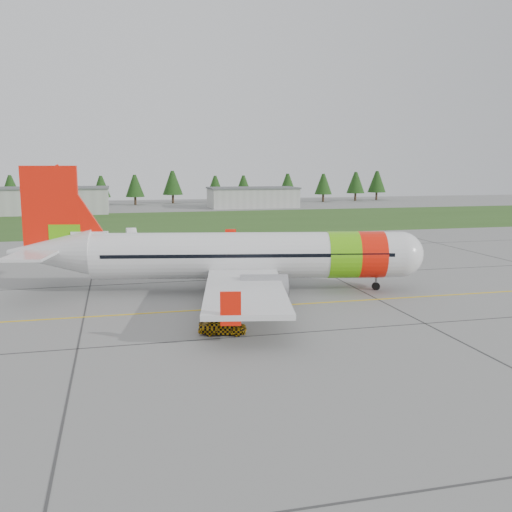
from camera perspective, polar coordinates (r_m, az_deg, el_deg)
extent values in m
plane|color=gray|center=(40.88, 4.25, -7.67)|extent=(320.00, 320.00, 0.00)
cylinder|color=silver|center=(53.20, -0.77, 0.07)|extent=(29.01, 9.86, 4.31)
sphere|color=silver|center=(55.52, 14.21, 0.17)|extent=(4.31, 4.31, 4.31)
cone|color=silver|center=(55.66, -19.88, 0.33)|extent=(8.43, 5.74, 4.31)
cube|color=black|center=(55.56, 14.55, 0.57)|extent=(2.30, 3.16, 0.62)
cylinder|color=#61C10E|center=(54.19, 8.61, 0.14)|extent=(3.68, 4.87, 4.39)
cylinder|color=#F81908|center=(54.76, 11.33, 0.15)|extent=(3.24, 4.78, 4.39)
cube|color=silver|center=(53.39, -1.36, -1.22)|extent=(12.89, 35.85, 0.40)
cube|color=#F81908|center=(70.65, -2.55, 1.81)|extent=(1.34, 0.46, 2.21)
cube|color=#F81908|center=(36.09, -2.56, -5.29)|extent=(1.34, 0.46, 2.21)
cylinder|color=gray|center=(59.53, 0.12, -0.74)|extent=(4.35, 3.05, 2.32)
cylinder|color=gray|center=(47.62, 0.79, -3.23)|extent=(4.35, 3.05, 2.32)
cube|color=#F81908|center=(55.19, -19.87, 4.13)|extent=(5.06, 1.39, 8.40)
cube|color=#61C10E|center=(55.08, -18.52, 1.65)|extent=(2.91, 1.02, 2.65)
cube|color=silver|center=(55.79, -20.43, 0.61)|extent=(5.96, 13.15, 0.24)
cylinder|color=slate|center=(55.39, 11.91, -2.55)|extent=(0.20, 0.20, 1.55)
cylinder|color=black|center=(55.47, 11.90, -2.95)|extent=(0.80, 0.45, 0.75)
cylinder|color=slate|center=(56.64, -2.54, -1.82)|extent=(0.24, 0.24, 2.10)
cylinder|color=black|center=(56.73, -2.98, -2.30)|extent=(1.22, 0.71, 1.15)
cylinder|color=slate|center=(50.58, -2.54, -3.15)|extent=(0.24, 0.24, 2.10)
cylinder|color=black|center=(50.68, -3.04, -3.68)|extent=(1.22, 0.71, 1.15)
imported|color=#DC9F0C|center=(40.08, -3.37, -5.49)|extent=(1.47, 1.62, 3.39)
imported|color=white|center=(95.64, -12.39, 3.21)|extent=(1.67, 1.58, 4.59)
cube|color=#30561E|center=(120.38, -7.94, 3.42)|extent=(320.00, 50.00, 0.03)
cube|color=gold|center=(48.27, 1.30, -5.01)|extent=(120.00, 0.25, 0.02)
cube|color=#A8A8A3|center=(148.51, -20.76, 5.14)|extent=(32.00, 14.00, 6.00)
cube|color=#A8A8A3|center=(159.85, -0.33, 5.82)|extent=(24.00, 12.00, 5.20)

